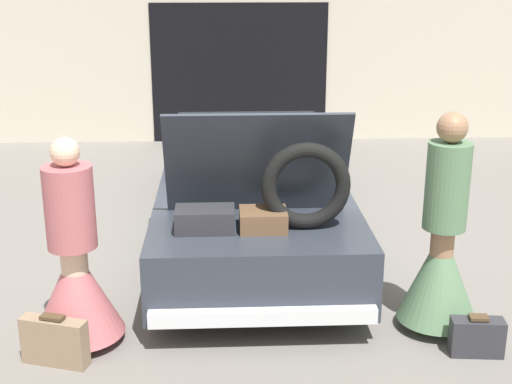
{
  "coord_description": "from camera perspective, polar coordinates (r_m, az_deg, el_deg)",
  "views": [
    {
      "loc": [
        -0.28,
        -7.18,
        2.8
      ],
      "look_at": [
        0.0,
        -1.31,
        0.9
      ],
      "focal_mm": 50.0,
      "sensor_mm": 36.0,
      "label": 1
    }
  ],
  "objects": [
    {
      "name": "person_left",
      "position": [
        5.56,
        -14.26,
        -6.31
      ],
      "size": [
        0.7,
        0.7,
        1.62
      ],
      "rotation": [
        0.0,
        0.0,
        -1.49
      ],
      "color": "beige",
      "rests_on": "ground_plane"
    },
    {
      "name": "car",
      "position": [
        7.53,
        -0.46,
        0.46
      ],
      "size": [
        1.84,
        4.85,
        1.67
      ],
      "color": "#2D333D",
      "rests_on": "ground_plane"
    },
    {
      "name": "suitcase_beside_right_person",
      "position": [
        5.65,
        17.25,
        -11.0
      ],
      "size": [
        0.4,
        0.19,
        0.32
      ],
      "color": "#2D2D33",
      "rests_on": "ground_plane"
    },
    {
      "name": "suitcase_beside_left_person",
      "position": [
        5.48,
        -15.81,
        -11.42
      ],
      "size": [
        0.51,
        0.27,
        0.39
      ],
      "color": "#8C7259",
      "rests_on": "ground_plane"
    },
    {
      "name": "person_right",
      "position": [
        5.75,
        14.6,
        -4.89
      ],
      "size": [
        0.63,
        0.63,
        1.76
      ],
      "rotation": [
        0.0,
        0.0,
        1.4
      ],
      "color": "#997051",
      "rests_on": "ground_plane"
    },
    {
      "name": "garage_wall_back",
      "position": [
        11.58,
        -1.35,
        10.94
      ],
      "size": [
        12.0,
        0.14,
        2.8
      ],
      "color": "beige",
      "rests_on": "ground_plane"
    },
    {
      "name": "ground_plane",
      "position": [
        7.71,
        -0.46,
        -3.37
      ],
      "size": [
        40.0,
        40.0,
        0.0
      ],
      "primitive_type": "plane",
      "color": "slate"
    }
  ]
}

